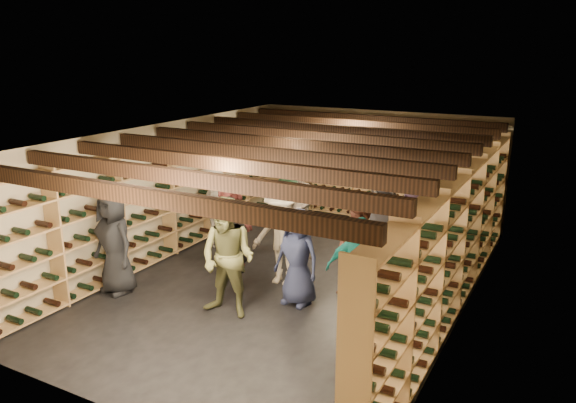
% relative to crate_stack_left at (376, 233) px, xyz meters
% --- Properties ---
extents(ground, '(8.00, 8.00, 0.00)m').
position_rel_crate_stack_left_xyz_m(ground, '(-0.75, -1.96, -0.34)').
color(ground, black).
rests_on(ground, ground).
extents(walls, '(5.52, 8.02, 2.40)m').
position_rel_crate_stack_left_xyz_m(walls, '(-0.75, -1.96, 0.86)').
color(walls, beige).
rests_on(walls, ground).
extents(ceiling, '(5.50, 8.00, 0.01)m').
position_rel_crate_stack_left_xyz_m(ceiling, '(-0.75, -1.96, 2.06)').
color(ceiling, beige).
rests_on(ceiling, walls).
extents(ceiling_joists, '(5.40, 7.12, 0.18)m').
position_rel_crate_stack_left_xyz_m(ceiling_joists, '(-0.75, -1.96, 1.92)').
color(ceiling_joists, black).
rests_on(ceiling_joists, ground).
extents(wine_rack_left, '(0.32, 7.50, 2.15)m').
position_rel_crate_stack_left_xyz_m(wine_rack_left, '(-3.32, -1.96, 0.74)').
color(wine_rack_left, tan).
rests_on(wine_rack_left, ground).
extents(wine_rack_right, '(0.32, 7.50, 2.15)m').
position_rel_crate_stack_left_xyz_m(wine_rack_right, '(1.82, -1.96, 0.74)').
color(wine_rack_right, tan).
rests_on(wine_rack_right, ground).
extents(wine_rack_back, '(4.70, 0.30, 2.15)m').
position_rel_crate_stack_left_xyz_m(wine_rack_back, '(-0.75, 1.87, 0.73)').
color(wine_rack_back, tan).
rests_on(wine_rack_back, ground).
extents(crate_stack_left, '(0.54, 0.40, 0.68)m').
position_rel_crate_stack_left_xyz_m(crate_stack_left, '(0.00, 0.00, 0.00)').
color(crate_stack_left, tan).
rests_on(crate_stack_left, ground).
extents(crate_stack_right, '(0.59, 0.50, 0.51)m').
position_rel_crate_stack_left_xyz_m(crate_stack_right, '(0.06, 0.42, -0.08)').
color(crate_stack_right, tan).
rests_on(crate_stack_right, ground).
extents(crate_loose, '(0.50, 0.33, 0.17)m').
position_rel_crate_stack_left_xyz_m(crate_loose, '(0.52, 0.40, -0.25)').
color(crate_loose, tan).
rests_on(crate_loose, ground).
extents(person_0, '(0.87, 0.65, 1.63)m').
position_rel_crate_stack_left_xyz_m(person_0, '(-2.93, -3.71, 0.47)').
color(person_0, black).
rests_on(person_0, ground).
extents(person_1, '(0.64, 0.53, 1.50)m').
position_rel_crate_stack_left_xyz_m(person_1, '(-1.41, -2.77, 0.41)').
color(person_1, black).
rests_on(person_1, ground).
extents(person_2, '(0.87, 0.69, 1.74)m').
position_rel_crate_stack_left_xyz_m(person_2, '(-0.93, -3.54, 0.53)').
color(person_2, brown).
rests_on(person_2, ground).
extents(person_3, '(1.07, 0.65, 1.62)m').
position_rel_crate_stack_left_xyz_m(person_3, '(-0.81, -2.18, 0.47)').
color(person_3, beige).
rests_on(person_3, ground).
extents(person_4, '(0.97, 0.56, 1.55)m').
position_rel_crate_stack_left_xyz_m(person_4, '(0.78, -2.91, 0.44)').
color(person_4, '#106F6C').
rests_on(person_4, ground).
extents(person_5, '(1.56, 0.94, 1.60)m').
position_rel_crate_stack_left_xyz_m(person_5, '(-1.99, -1.93, 0.46)').
color(person_5, brown).
rests_on(person_5, ground).
extents(person_6, '(0.77, 0.55, 1.48)m').
position_rel_crate_stack_left_xyz_m(person_6, '(-0.25, -2.73, 0.40)').
color(person_6, '#222849').
rests_on(person_6, ground).
extents(person_7, '(0.64, 0.44, 1.71)m').
position_rel_crate_stack_left_xyz_m(person_7, '(-1.10, -0.96, 0.52)').
color(person_7, gray).
rests_on(person_7, ground).
extents(person_8, '(0.92, 0.82, 1.59)m').
position_rel_crate_stack_left_xyz_m(person_8, '(0.53, -2.26, 0.45)').
color(person_8, '#4E261C').
rests_on(person_8, ground).
extents(person_9, '(1.15, 0.88, 1.57)m').
position_rel_crate_stack_left_xyz_m(person_9, '(-2.84, -1.25, 0.45)').
color(person_9, beige).
rests_on(person_9, ground).
extents(person_10, '(1.06, 0.59, 1.70)m').
position_rel_crate_stack_left_xyz_m(person_10, '(-1.55, -0.66, 0.51)').
color(person_10, '#254D32').
rests_on(person_10, ground).
extents(person_11, '(1.72, 0.85, 1.78)m').
position_rel_crate_stack_left_xyz_m(person_11, '(0.87, -0.66, 0.55)').
color(person_11, '#7F5F99').
rests_on(person_11, ground).
extents(person_12, '(1.06, 0.86, 1.89)m').
position_rel_crate_stack_left_xyz_m(person_12, '(0.44, -1.00, 0.60)').
color(person_12, '#2F2E32').
rests_on(person_12, ground).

